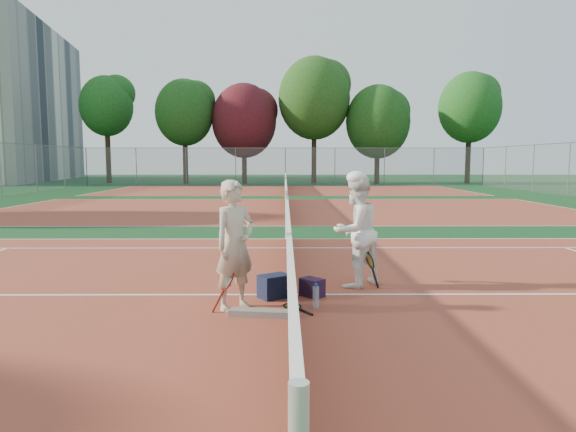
{
  "coord_description": "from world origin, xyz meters",
  "views": [
    {
      "loc": [
        -0.06,
        -7.51,
        2.01
      ],
      "look_at": [
        0.0,
        1.28,
        1.05
      ],
      "focal_mm": 32.0,
      "sensor_mm": 36.0,
      "label": 1
    }
  ],
  "objects": [
    {
      "name": "net_main",
      "position": [
        0.0,
        0.0,
        0.51
      ],
      "size": [
        0.1,
        10.98,
        1.02
      ],
      "primitive_type": null,
      "color": "black",
      "rests_on": "ground"
    },
    {
      "name": "water_bottle",
      "position": [
        0.37,
        -0.7,
        0.15
      ],
      "size": [
        0.09,
        0.09,
        0.3
      ],
      "primitive_type": "cylinder",
      "color": "#C4DEF8",
      "rests_on": "ground"
    },
    {
      "name": "racket_red",
      "position": [
        -0.8,
        -0.83,
        0.27
      ],
      "size": [
        0.39,
        0.36,
        0.54
      ],
      "primitive_type": null,
      "rotation": [
        0.0,
        0.0,
        0.34
      ],
      "color": "maroon",
      "rests_on": "ground"
    },
    {
      "name": "tree_back_0",
      "position": [
        -15.58,
        37.98,
        6.67
      ],
      "size": [
        4.55,
        4.55,
        9.33
      ],
      "color": "#382314",
      "rests_on": "ground"
    },
    {
      "name": "court_far_a",
      "position": [
        0.0,
        13.5,
        0.0
      ],
      "size": [
        23.77,
        10.97,
        0.01
      ],
      "primitive_type": "cube",
      "color": "brown",
      "rests_on": "ground"
    },
    {
      "name": "fence_back",
      "position": [
        0.0,
        34.0,
        1.5
      ],
      "size": [
        32.0,
        0.06,
        3.0
      ],
      "primitive_type": null,
      "color": "slate",
      "rests_on": "ground"
    },
    {
      "name": "racket_black_held",
      "position": [
        1.27,
        0.36,
        0.29
      ],
      "size": [
        0.28,
        0.32,
        0.58
      ],
      "primitive_type": null,
      "rotation": [
        0.0,
        0.0,
        3.4
      ],
      "color": "black",
      "rests_on": "ground"
    },
    {
      "name": "tree_back_maroon",
      "position": [
        -3.56,
        37.3,
        5.39
      ],
      "size": [
        5.57,
        5.57,
        8.6
      ],
      "color": "#382314",
      "rests_on": "ground"
    },
    {
      "name": "net_far_a",
      "position": [
        0.0,
        13.5,
        0.51
      ],
      "size": [
        0.1,
        10.98,
        1.02
      ],
      "primitive_type": null,
      "color": "black",
      "rests_on": "ground"
    },
    {
      "name": "player_b",
      "position": [
        1.07,
        0.53,
        0.89
      ],
      "size": [
        1.1,
        1.06,
        1.78
      ],
      "primitive_type": "imported",
      "rotation": [
        0.0,
        0.0,
        3.79
      ],
      "color": "white",
      "rests_on": "ground"
    },
    {
      "name": "apartment_block",
      "position": [
        -28.0,
        44.0,
        7.5
      ],
      "size": [
        12.96,
        23.18,
        15.0
      ],
      "primitive_type": "cube",
      "rotation": [
        0.0,
        0.0,
        0.14
      ],
      "color": "beige",
      "rests_on": "ground"
    },
    {
      "name": "tree_back_5",
      "position": [
        15.86,
        37.13,
        6.5
      ],
      "size": [
        5.27,
        5.27,
        9.55
      ],
      "color": "#382314",
      "rests_on": "ground"
    },
    {
      "name": "tree_back_4",
      "position": [
        7.92,
        36.94,
        5.27
      ],
      "size": [
        5.48,
        5.48,
        8.44
      ],
      "color": "#382314",
      "rests_on": "ground"
    },
    {
      "name": "ground",
      "position": [
        0.0,
        0.0,
        0.0
      ],
      "size": [
        130.0,
        130.0,
        0.0
      ],
      "primitive_type": "plane",
      "color": "#0F3717",
      "rests_on": "ground"
    },
    {
      "name": "tree_back_1",
      "position": [
        -8.58,
        36.82,
        6.03
      ],
      "size": [
        4.93,
        4.93,
        8.89
      ],
      "color": "#382314",
      "rests_on": "ground"
    },
    {
      "name": "racket_spare",
      "position": [
        0.05,
        -0.66,
        0.01
      ],
      "size": [
        0.55,
        0.65,
        0.03
      ],
      "primitive_type": null,
      "rotation": [
        0.0,
        0.0,
        2.14
      ],
      "color": "black",
      "rests_on": "ground"
    },
    {
      "name": "net_cover_canvas",
      "position": [
        -0.36,
        -1.06,
        0.04
      ],
      "size": [
        0.84,
        0.3,
        0.09
      ],
      "primitive_type": "cube",
      "rotation": [
        0.0,
        0.0,
        -0.14
      ],
      "color": "slate",
      "rests_on": "ground"
    },
    {
      "name": "tree_back_3",
      "position": [
        2.5,
        37.42,
        7.3
      ],
      "size": [
        6.18,
        6.18,
        10.87
      ],
      "color": "#382314",
      "rests_on": "ground"
    },
    {
      "name": "court_far_b",
      "position": [
        0.0,
        27.0,
        0.0
      ],
      "size": [
        23.77,
        10.97,
        0.01
      ],
      "primitive_type": "cube",
      "color": "brown",
      "rests_on": "ground"
    },
    {
      "name": "sports_bag_navy",
      "position": [
        -0.21,
        -0.15,
        0.17
      ],
      "size": [
        0.52,
        0.48,
        0.34
      ],
      "primitive_type": "cube",
      "rotation": [
        0.0,
        0.0,
        0.58
      ],
      "color": "black",
      "rests_on": "ground"
    },
    {
      "name": "net_far_b",
      "position": [
        0.0,
        27.0,
        0.51
      ],
      "size": [
        0.1,
        10.98,
        1.02
      ],
      "primitive_type": null,
      "color": "black",
      "rests_on": "ground"
    },
    {
      "name": "player_a",
      "position": [
        -0.73,
        -0.71,
        0.87
      ],
      "size": [
        0.75,
        0.75,
        1.75
      ],
      "primitive_type": "imported",
      "rotation": [
        0.0,
        0.0,
        0.79
      ],
      "color": "beige",
      "rests_on": "ground"
    },
    {
      "name": "sports_bag_purple",
      "position": [
        0.35,
        -0.09,
        0.14
      ],
      "size": [
        0.4,
        0.4,
        0.27
      ],
      "primitive_type": "cube",
      "rotation": [
        0.0,
        0.0,
        -0.81
      ],
      "color": "black",
      "rests_on": "ground"
    },
    {
      "name": "court_main",
      "position": [
        0.0,
        0.0,
        0.0
      ],
      "size": [
        23.77,
        10.97,
        0.01
      ],
      "primitive_type": "cube",
      "color": "brown",
      "rests_on": "ground"
    }
  ]
}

